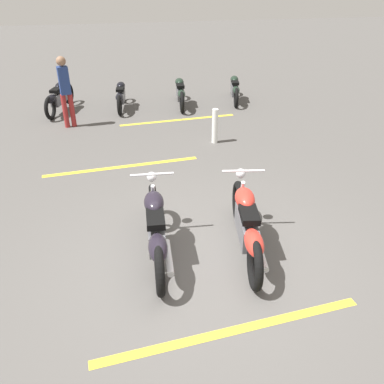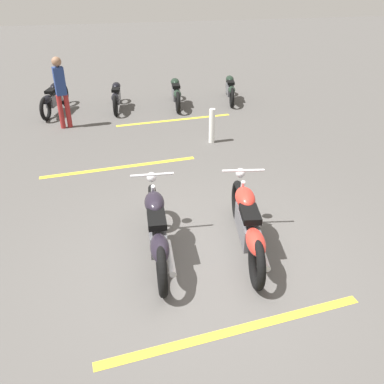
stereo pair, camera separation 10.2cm
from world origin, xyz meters
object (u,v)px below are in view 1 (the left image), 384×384
(motorcycle_row_right, at_px, (58,97))
(bystander_near_row, at_px, (65,89))
(motorcycle_row_far_left, at_px, (235,89))
(motorcycle_row_left, at_px, (180,92))
(bollard_post, at_px, (215,126))
(motorcycle_dark_foreground, at_px, (156,228))
(motorcycle_row_center, at_px, (121,96))
(motorcycle_bright_foreground, at_px, (247,224))

(motorcycle_row_right, height_order, bystander_near_row, bystander_near_row)
(motorcycle_row_far_left, height_order, motorcycle_row_right, motorcycle_row_right)
(motorcycle_row_left, distance_m, bollard_post, 3.03)
(motorcycle_dark_foreground, distance_m, bystander_near_row, 6.04)
(motorcycle_row_right, bearing_deg, motorcycle_row_center, -76.47)
(bollard_post, bearing_deg, motorcycle_row_left, 4.68)
(motorcycle_dark_foreground, distance_m, motorcycle_row_left, 7.19)
(motorcycle_row_far_left, distance_m, motorcycle_row_right, 5.23)
(motorcycle_dark_foreground, distance_m, bollard_post, 4.41)
(motorcycle_row_right, relative_size, bystander_near_row, 1.15)
(motorcycle_row_far_left, distance_m, bollard_post, 3.48)
(motorcycle_row_far_left, height_order, motorcycle_row_left, motorcycle_row_left)
(bystander_near_row, bearing_deg, motorcycle_bright_foreground, 11.32)
(motorcycle_dark_foreground, relative_size, motorcycle_row_left, 1.09)
(motorcycle_bright_foreground, height_order, motorcycle_row_right, motorcycle_bright_foreground)
(motorcycle_dark_foreground, xyz_separation_m, motorcycle_row_left, (6.99, -1.68, -0.04))
(motorcycle_row_far_left, xyz_separation_m, motorcycle_row_right, (0.08, 5.23, 0.03))
(motorcycle_row_far_left, relative_size, bollard_post, 2.36)
(motorcycle_row_left, relative_size, bystander_near_row, 1.15)
(motorcycle_bright_foreground, height_order, motorcycle_row_far_left, motorcycle_bright_foreground)
(motorcycle_row_center, distance_m, bystander_near_row, 1.98)
(motorcycle_dark_foreground, relative_size, motorcycle_row_center, 1.16)
(motorcycle_bright_foreground, xyz_separation_m, motorcycle_row_far_left, (7.28, -2.16, -0.06))
(bollard_post, bearing_deg, motorcycle_row_center, 32.41)
(motorcycle_bright_foreground, relative_size, motorcycle_row_far_left, 1.16)
(motorcycle_row_far_left, xyz_separation_m, bystander_near_row, (-1.28, 4.88, 0.59))
(motorcycle_row_right, bearing_deg, bystander_near_row, -149.18)
(motorcycle_row_right, bearing_deg, motorcycle_row_far_left, -74.48)
(bystander_near_row, distance_m, bollard_post, 3.92)
(motorcycle_row_left, bearing_deg, motorcycle_row_far_left, -79.23)
(motorcycle_row_far_left, relative_size, motorcycle_row_right, 0.94)
(motorcycle_dark_foreground, bearing_deg, motorcycle_row_far_left, -20.96)
(bollard_post, bearing_deg, bystander_near_row, 61.17)
(motorcycle_bright_foreground, xyz_separation_m, bollard_post, (4.14, -0.67, -0.06))
(bollard_post, bearing_deg, motorcycle_bright_foreground, 170.80)
(motorcycle_row_far_left, distance_m, bystander_near_row, 5.08)
(motorcycle_row_center, bearing_deg, bystander_near_row, 139.83)
(motorcycle_bright_foreground, distance_m, motorcycle_row_left, 7.17)
(motorcycle_row_far_left, bearing_deg, motorcycle_row_right, 102.33)
(motorcycle_bright_foreground, distance_m, motorcycle_row_center, 7.39)
(motorcycle_row_left, distance_m, bystander_near_row, 3.40)
(motorcycle_row_left, bearing_deg, bystander_near_row, 116.77)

